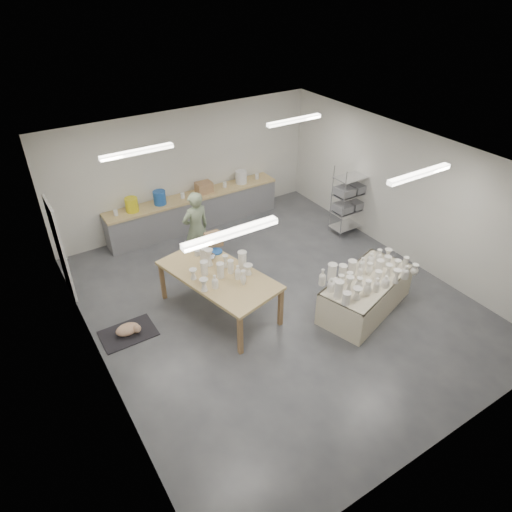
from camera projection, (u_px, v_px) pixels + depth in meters
room at (270, 212)px, 8.31m from camera, size 8.00×8.02×3.00m
back_counter at (195, 210)px, 11.76m from camera, size 4.60×0.60×1.24m
wire_shelf at (350, 198)px, 11.35m from camera, size 0.88×0.48×1.80m
drying_table at (365, 292)px, 9.00m from camera, size 2.28×1.60×1.10m
work_table at (218, 271)px, 8.76m from camera, size 1.74×2.63×1.28m
rug at (128, 333)px, 8.61m from camera, size 1.00×0.70×0.02m
cat at (129, 329)px, 8.55m from camera, size 0.50×0.39×0.19m
potter at (196, 229)px, 10.12m from camera, size 0.69×0.49×1.79m
red_stool at (193, 247)px, 10.65m from camera, size 0.43×0.43×0.32m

